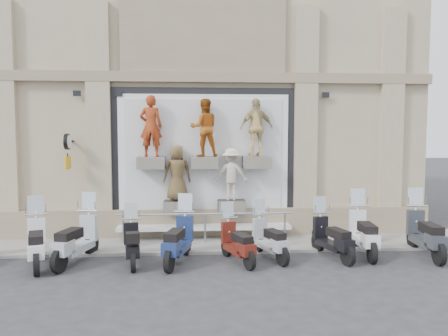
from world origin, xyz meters
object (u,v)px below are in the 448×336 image
(scooter_b, at_px, (36,233))
(scooter_d, at_px, (132,235))
(guard_rail, at_px, (205,229))
(scooter_e, at_px, (178,230))
(scooter_i, at_px, (364,223))
(scooter_c, at_px, (76,230))
(scooter_g, at_px, (270,231))
(clock_sign_bracket, at_px, (68,147))
(scooter_f, at_px, (237,234))
(scooter_j, at_px, (426,224))
(scooter_h, at_px, (332,229))

(scooter_b, xyz_separation_m, scooter_d, (2.24, 0.06, -0.11))
(guard_rail, height_order, scooter_e, scooter_e)
(scooter_b, height_order, scooter_i, scooter_i)
(scooter_e, distance_m, scooter_i, 4.83)
(scooter_b, relative_size, scooter_c, 0.97)
(scooter_c, distance_m, scooter_d, 1.38)
(scooter_d, height_order, scooter_g, scooter_g)
(clock_sign_bracket, bearing_deg, scooter_f, -25.60)
(scooter_g, height_order, scooter_j, scooter_j)
(scooter_e, height_order, scooter_g, scooter_e)
(scooter_d, distance_m, scooter_f, 2.58)
(guard_rail, bearing_deg, scooter_h, -25.94)
(guard_rail, height_order, scooter_h, scooter_h)
(scooter_f, bearing_deg, scooter_e, 157.79)
(guard_rail, xyz_separation_m, scooter_f, (0.75, -1.76, 0.25))
(scooter_c, height_order, scooter_i, same)
(guard_rail, xyz_separation_m, scooter_h, (3.19, -1.55, 0.29))
(scooter_d, bearing_deg, scooter_i, -6.15)
(guard_rail, xyz_separation_m, scooter_j, (5.64, -1.57, 0.39))
(clock_sign_bracket, xyz_separation_m, scooter_d, (2.07, -2.14, -2.09))
(scooter_i, bearing_deg, scooter_c, -172.09)
(scooter_e, relative_size, scooter_h, 1.09)
(scooter_e, bearing_deg, clock_sign_bracket, 160.30)
(scooter_b, distance_m, scooter_f, 4.82)
(guard_rail, bearing_deg, scooter_c, -154.42)
(scooter_c, relative_size, scooter_f, 1.17)
(scooter_h, distance_m, scooter_i, 0.95)
(scooter_c, height_order, scooter_d, scooter_c)
(scooter_g, xyz_separation_m, scooter_j, (4.05, -0.08, 0.12))
(scooter_c, height_order, scooter_g, scooter_c)
(guard_rail, distance_m, scooter_i, 4.33)
(guard_rail, distance_m, scooter_f, 1.93)
(scooter_f, xyz_separation_m, scooter_j, (4.90, 0.19, 0.14))
(scooter_f, relative_size, scooter_g, 0.98)
(guard_rail, distance_m, scooter_h, 3.56)
(scooter_c, bearing_deg, scooter_d, 9.20)
(scooter_b, xyz_separation_m, scooter_e, (3.37, 0.03, 0.00))
(scooter_e, relative_size, scooter_g, 1.12)
(guard_rail, height_order, clock_sign_bracket, clock_sign_bracket)
(scooter_b, height_order, scooter_j, scooter_j)
(scooter_e, relative_size, scooter_i, 0.98)
(scooter_b, distance_m, scooter_i, 8.19)
(scooter_b, xyz_separation_m, scooter_i, (8.18, 0.42, 0.02))
(scooter_b, bearing_deg, scooter_i, -15.50)
(scooter_c, bearing_deg, scooter_b, -151.42)
(scooter_d, height_order, scooter_f, scooter_f)
(scooter_b, xyz_separation_m, scooter_f, (4.82, -0.02, -0.10))
(scooter_b, relative_size, scooter_i, 0.97)
(scooter_b, xyz_separation_m, scooter_j, (9.71, 0.16, 0.04))
(scooter_i, bearing_deg, scooter_e, -169.19)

